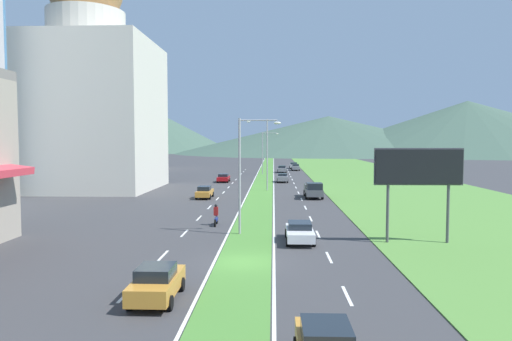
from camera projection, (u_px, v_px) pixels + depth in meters
The scene contains 52 objects.
ground_plane at pixel (244, 263), 27.76m from camera, with size 600.00×600.00×0.00m, color #38383A.
grass_median at pixel (264, 179), 87.60m from camera, with size 3.20×240.00×0.06m, color #477F33.
grass_verge_right at pixel (378, 179), 86.85m from camera, with size 24.00×240.00×0.06m, color #518438.
lane_dash_left_2 at pixel (127, 293), 22.33m from camera, with size 0.16×2.80×0.01m, color silver.
lane_dash_left_3 at pixel (163, 256), 29.49m from camera, with size 0.16×2.80×0.01m, color silver.
lane_dash_left_4 at pixel (184, 233), 36.65m from camera, with size 0.16×2.80×0.01m, color silver.
lane_dash_left_5 at pixel (199, 218), 43.81m from camera, with size 0.16×2.80×0.01m, color silver.
lane_dash_left_6 at pixel (210, 207), 50.97m from camera, with size 0.16×2.80×0.01m, color silver.
lane_dash_left_7 at pixel (217, 199), 58.13m from camera, with size 0.16×2.80×0.01m, color silver.
lane_dash_left_8 at pixel (224, 192), 65.29m from camera, with size 0.16×2.80×0.01m, color silver.
lane_dash_left_9 at pixel (229, 187), 72.45m from camera, with size 0.16×2.80×0.01m, color silver.
lane_dash_left_10 at pixel (233, 183), 79.62m from camera, with size 0.16×2.80×0.01m, color silver.
lane_dash_left_11 at pixel (236, 180), 86.78m from camera, with size 0.16×2.80×0.01m, color silver.
lane_dash_left_12 at pixel (239, 177), 93.94m from camera, with size 0.16×2.80×0.01m, color silver.
lane_dash_left_13 at pixel (241, 174), 101.10m from camera, with size 0.16×2.80×0.01m, color silver.
lane_dash_left_14 at pixel (243, 172), 108.26m from camera, with size 0.16×2.80×0.01m, color silver.
lane_dash_left_15 at pixel (245, 170), 115.42m from camera, with size 0.16×2.80×0.01m, color silver.
lane_dash_right_2 at pixel (347, 296), 21.95m from camera, with size 0.16×2.80×0.01m, color silver.
lane_dash_right_3 at pixel (329, 257), 29.11m from camera, with size 0.16×2.80×0.01m, color silver.
lane_dash_right_4 at pixel (318, 234), 36.27m from camera, with size 0.16×2.80×0.01m, color silver.
lane_dash_right_5 at pixel (311, 219), 43.44m from camera, with size 0.16×2.80×0.01m, color silver.
lane_dash_right_6 at pixel (305, 208), 50.60m from camera, with size 0.16×2.80×0.01m, color silver.
lane_dash_right_7 at pixel (301, 199), 57.76m from camera, with size 0.16×2.80×0.01m, color silver.
lane_dash_right_8 at pixel (298, 193), 64.92m from camera, with size 0.16×2.80×0.01m, color silver.
lane_dash_right_9 at pixel (296, 188), 72.08m from camera, with size 0.16×2.80×0.01m, color silver.
lane_dash_right_10 at pixel (294, 183), 79.24m from camera, with size 0.16×2.80×0.01m, color silver.
lane_dash_right_11 at pixel (292, 180), 86.40m from camera, with size 0.16×2.80×0.01m, color silver.
lane_dash_right_12 at pixel (291, 177), 93.56m from camera, with size 0.16×2.80×0.01m, color silver.
lane_dash_right_13 at pixel (290, 174), 100.72m from camera, with size 0.16×2.80×0.01m, color silver.
lane_dash_right_14 at pixel (289, 172), 107.89m from camera, with size 0.16×2.80×0.01m, color silver.
lane_dash_right_15 at pixel (288, 170), 115.05m from camera, with size 0.16×2.80×0.01m, color silver.
edge_line_median_left at pixel (255, 179), 87.67m from camera, with size 0.16×240.00×0.01m, color silver.
edge_line_median_right at pixel (274, 179), 87.54m from camera, with size 0.16×240.00×0.01m, color silver.
domed_building at pixel (88, 96), 69.07m from camera, with size 19.01×19.01×33.78m.
midrise_colored at pixel (127, 132), 119.28m from camera, with size 12.25×12.25×18.18m, color silver.
hill_far_left at pixel (134, 126), 297.93m from camera, with size 123.86×123.86×31.91m, color #3D5647.
hill_far_center at pixel (328, 135), 264.86m from camera, with size 169.77×169.77×20.41m, color #3D5647.
hill_far_right at pixel (467, 127), 247.44m from camera, with size 165.10×165.10×27.43m, color #3D5647.
street_lamp_near at pixel (245, 167), 35.86m from camera, with size 3.19×0.39×8.76m.
street_lamp_mid at pixel (265, 150), 67.25m from camera, with size 3.02×0.47×10.08m.
street_lamp_far at pixel (264, 150), 98.72m from camera, with size 3.41×0.50×8.77m.
billboard_roadside at pixel (419, 171), 32.76m from camera, with size 6.07×0.28×6.60m.
car_1 at pixel (282, 178), 81.34m from camera, with size 1.87×4.45×1.47m.
car_2 at pixel (300, 232), 33.58m from camera, with size 1.99×4.63×1.37m.
car_3 at pixel (205, 192), 58.89m from camera, with size 1.86×4.61×1.49m.
car_4 at pixel (157, 283), 21.29m from camera, with size 1.93×4.22×1.58m.
car_5 at pixel (294, 165), 120.13m from camera, with size 2.01×4.47×1.57m.
car_6 at pixel (296, 167), 113.00m from camera, with size 1.86×4.55×1.53m.
car_7 at pixel (223, 178), 81.53m from camera, with size 2.00×4.65×1.41m.
car_8 at pixel (282, 169), 105.56m from camera, with size 1.99×4.47×1.52m.
pickup_truck_0 at pixel (313, 190), 58.85m from camera, with size 2.18×5.40×2.00m.
motorcycle_rider at pixel (216, 216), 40.06m from camera, with size 0.36×2.00×1.80m.
Camera 1 is at (1.71, -27.32, 7.13)m, focal length 33.60 mm.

